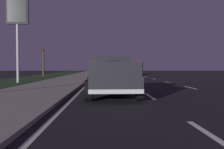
% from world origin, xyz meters
% --- Properties ---
extents(ground, '(144.00, 144.00, 0.00)m').
position_xyz_m(ground, '(27.00, 0.00, 0.00)').
color(ground, black).
extents(sidewalk_shoulder, '(108.00, 4.00, 0.12)m').
position_xyz_m(sidewalk_shoulder, '(27.00, 7.45, 0.06)').
color(sidewalk_shoulder, gray).
rests_on(sidewalk_shoulder, ground).
extents(grass_verge, '(108.00, 6.00, 0.01)m').
position_xyz_m(grass_verge, '(27.00, 12.45, 0.00)').
color(grass_verge, '#1E3819').
rests_on(grass_verge, ground).
extents(lane_markings, '(108.12, 7.04, 0.01)m').
position_xyz_m(lane_markings, '(30.75, 3.03, 0.00)').
color(lane_markings, silver).
rests_on(lane_markings, ground).
extents(pickup_truck, '(5.50, 2.42, 1.87)m').
position_xyz_m(pickup_truck, '(11.37, 3.50, 0.98)').
color(pickup_truck, '#232328').
rests_on(pickup_truck, ground).
extents(sedan_red, '(4.45, 2.10, 1.54)m').
position_xyz_m(sedan_red, '(25.07, 3.57, 0.78)').
color(sedan_red, maroon).
rests_on(sedan_red, ground).
extents(sedan_green, '(4.43, 2.07, 1.54)m').
position_xyz_m(sedan_green, '(33.24, 3.51, 0.78)').
color(sedan_green, '#14592D').
rests_on(sedan_green, ground).
extents(sedan_blue, '(4.45, 2.10, 1.54)m').
position_xyz_m(sedan_blue, '(40.50, 0.12, 0.78)').
color(sedan_blue, navy).
rests_on(sedan_blue, ground).
extents(gas_price_sign, '(0.27, 1.90, 7.21)m').
position_xyz_m(gas_price_sign, '(21.82, 11.27, 5.43)').
color(gas_price_sign, '#99999E').
rests_on(gas_price_sign, ground).
extents(bare_tree_far, '(1.60, 2.03, 4.59)m').
position_xyz_m(bare_tree_far, '(38.08, 12.94, 2.23)').
color(bare_tree_far, '#423323').
rests_on(bare_tree_far, ground).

